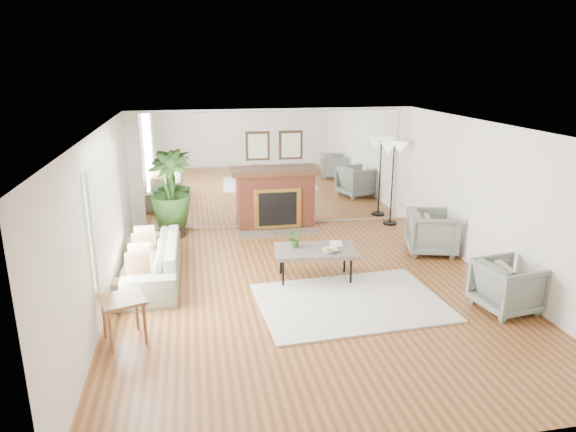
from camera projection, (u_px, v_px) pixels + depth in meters
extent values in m
plane|color=brown|center=(311.00, 291.00, 7.95)|extent=(7.00, 7.00, 0.00)
cube|color=white|center=(101.00, 225.00, 7.06)|extent=(0.02, 7.00, 2.50)
cube|color=white|center=(495.00, 204.00, 8.13)|extent=(0.02, 7.00, 2.50)
cube|color=white|center=(274.00, 169.00, 10.88)|extent=(6.00, 0.02, 2.50)
cube|color=silver|center=(274.00, 169.00, 10.86)|extent=(5.40, 0.04, 2.40)
cube|color=#B2E09E|center=(107.00, 210.00, 7.42)|extent=(0.04, 2.40, 1.50)
cube|color=brown|center=(276.00, 201.00, 10.87)|extent=(1.60, 0.40, 1.20)
cube|color=gold|center=(278.00, 209.00, 10.71)|extent=(1.00, 0.04, 0.85)
cube|color=black|center=(278.00, 209.00, 10.69)|extent=(0.80, 0.04, 0.70)
cube|color=#695E53|center=(279.00, 232.00, 10.71)|extent=(1.70, 0.55, 0.03)
cube|color=#4C2B18|center=(276.00, 172.00, 10.68)|extent=(1.85, 0.46, 0.10)
cube|color=black|center=(258.00, 146.00, 10.62)|extent=(0.50, 0.04, 0.60)
cube|color=black|center=(291.00, 145.00, 10.75)|extent=(0.50, 0.04, 0.60)
cube|color=silver|center=(351.00, 302.00, 7.55)|extent=(2.77, 2.06, 0.03)
cube|color=#695E53|center=(315.00, 251.00, 8.27)|extent=(1.37, 0.89, 0.06)
cylinder|color=black|center=(283.00, 273.00, 8.04)|extent=(0.04, 0.04, 0.45)
cylinder|color=black|center=(351.00, 271.00, 8.13)|extent=(0.04, 0.04, 0.45)
cylinder|color=black|center=(281.00, 261.00, 8.56)|extent=(0.04, 0.04, 0.45)
cylinder|color=black|center=(344.00, 259.00, 8.65)|extent=(0.04, 0.04, 0.45)
imported|color=slate|center=(150.00, 261.00, 8.25)|extent=(0.91, 2.30, 0.67)
imported|color=gray|center=(432.00, 232.00, 9.47)|extent=(1.08, 1.06, 0.80)
imported|color=gray|center=(508.00, 286.00, 7.25)|extent=(0.91, 0.89, 0.73)
cube|color=#995F3D|center=(122.00, 300.00, 6.36)|extent=(0.66, 0.66, 0.04)
cylinder|color=#995F3D|center=(110.00, 332.00, 6.17)|extent=(0.04, 0.04, 0.56)
cylinder|color=#995F3D|center=(145.00, 324.00, 6.37)|extent=(0.04, 0.04, 0.56)
cylinder|color=#995F3D|center=(104.00, 318.00, 6.52)|extent=(0.04, 0.04, 0.56)
cylinder|color=#995F3D|center=(137.00, 310.00, 6.72)|extent=(0.04, 0.04, 0.56)
cylinder|color=black|center=(173.00, 228.00, 10.43)|extent=(0.50, 0.50, 0.36)
imported|color=#396A27|center=(170.00, 189.00, 10.20)|extent=(0.96, 0.96, 1.47)
cylinder|color=black|center=(390.00, 223.00, 11.29)|extent=(0.30, 0.30, 0.04)
cylinder|color=black|center=(392.00, 186.00, 11.05)|extent=(0.03, 0.03, 1.73)
cone|color=beige|center=(388.00, 148.00, 10.80)|extent=(0.32, 0.32, 0.24)
cone|color=beige|center=(400.00, 148.00, 10.84)|extent=(0.32, 0.32, 0.24)
imported|color=#396A27|center=(295.00, 238.00, 8.31)|extent=(0.28, 0.25, 0.30)
imported|color=#995F3D|center=(330.00, 251.00, 8.11)|extent=(0.29, 0.29, 0.06)
imported|color=#995F3D|center=(330.00, 244.00, 8.46)|extent=(0.24, 0.30, 0.02)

